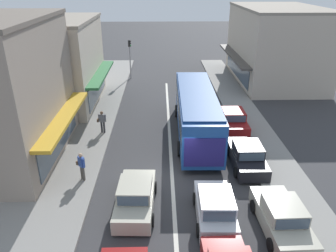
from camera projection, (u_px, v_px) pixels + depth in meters
name	position (u px, v px, depth m)	size (l,w,h in m)	color
ground_plane	(172.00, 179.00, 18.37)	(140.00, 140.00, 0.00)	#353538
lane_centre_line	(170.00, 145.00, 22.01)	(0.20, 28.00, 0.01)	silver
sidewalk_left	(76.00, 132.00, 23.66)	(5.20, 44.00, 0.14)	gray
kerb_right	(254.00, 131.00, 23.93)	(2.80, 44.00, 0.12)	gray
shopfront_mid_block	(48.00, 63.00, 27.73)	(9.03, 9.34, 7.28)	beige
building_right_far	(276.00, 45.00, 34.27)	(8.74, 12.68, 7.62)	beige
city_bus	(196.00, 110.00, 22.72)	(2.89, 10.90, 3.23)	#1E4C99
sedan_behind_bus_mid	(136.00, 197.00, 15.80)	(2.02, 4.26, 1.47)	#B7B29E
hatchback_behind_bus_near	(215.00, 208.00, 14.97)	(1.89, 3.74, 1.54)	silver
parked_sedan_kerb_front	(282.00, 218.00, 14.43)	(1.98, 4.24, 1.47)	#B7B29E
parked_sedan_kerb_second	(247.00, 156.00, 19.39)	(1.94, 4.22, 1.47)	black
parked_sedan_kerb_third	(232.00, 120.00, 24.24)	(1.90, 4.20, 1.47)	maroon
traffic_light_downstreet	(130.00, 53.00, 35.20)	(0.33, 0.24, 4.20)	gray
pedestrian_with_handbag_near	(81.00, 165.00, 17.72)	(0.56, 0.55, 1.63)	#4C4742
pedestrian_browsing_midblock	(102.00, 121.00, 23.14)	(0.66, 0.29, 1.63)	#333338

